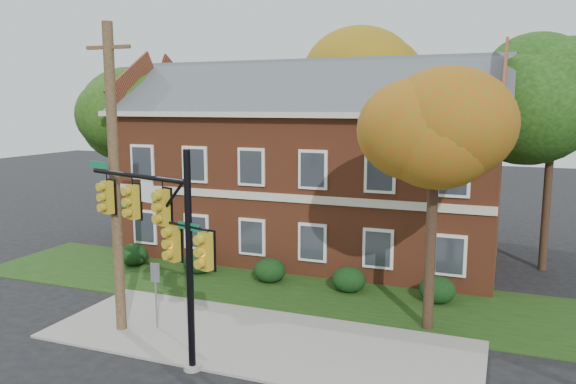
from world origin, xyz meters
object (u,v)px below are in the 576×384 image
(hedge_center, at_px, (270,270))
(sign_post, at_px, (156,285))
(tree_far_rear, at_px, (373,83))
(apartment_building, at_px, (310,156))
(tree_right_rear, at_px, (563,91))
(hedge_far_right, at_px, (437,290))
(traffic_signal, at_px, (163,230))
(hedge_right, at_px, (349,280))
(hedge_far_left, at_px, (134,255))
(hedge_left, at_px, (198,262))
(tree_near_right, at_px, (442,133))
(tree_left_rear, at_px, (134,121))
(utility_pole, at_px, (115,180))

(hedge_center, bearing_deg, sign_post, -104.24)
(hedge_center, relative_size, tree_far_rear, 0.12)
(apartment_building, xyz_separation_m, tree_right_rear, (11.31, 0.86, 3.13))
(hedge_far_right, height_order, traffic_signal, traffic_signal)
(sign_post, bearing_deg, hedge_right, 48.47)
(apartment_building, height_order, hedge_far_left, apartment_building)
(hedge_left, distance_m, tree_right_rear, 17.74)
(hedge_right, height_order, tree_near_right, tree_near_right)
(tree_left_rear, bearing_deg, tree_near_right, -22.36)
(tree_right_rear, bearing_deg, tree_far_rear, 145.00)
(tree_near_right, distance_m, tree_right_rear, 9.94)
(hedge_left, distance_m, hedge_center, 3.50)
(hedge_center, relative_size, tree_left_rear, 0.16)
(hedge_left, distance_m, hedge_far_right, 10.50)
(tree_near_right, bearing_deg, hedge_left, 165.19)
(hedge_far_right, height_order, utility_pole, utility_pole)
(tree_right_rear, bearing_deg, hedge_left, -157.58)
(hedge_center, relative_size, tree_right_rear, 0.13)
(tree_near_right, xyz_separation_m, tree_right_rear, (4.09, 8.95, 1.45))
(hedge_left, bearing_deg, hedge_right, 0.00)
(hedge_left, distance_m, utility_pole, 8.10)
(hedge_far_right, xyz_separation_m, traffic_signal, (-6.98, -7.85, 3.41))
(apartment_building, height_order, tree_right_rear, tree_right_rear)
(hedge_far_right, xyz_separation_m, sign_post, (-8.55, -6.09, 1.05))
(hedge_left, bearing_deg, tree_far_rear, 69.71)
(hedge_far_right, xyz_separation_m, utility_pole, (-9.60, -6.61, 4.60))
(sign_post, bearing_deg, hedge_center, 73.87)
(traffic_signal, relative_size, sign_post, 2.74)
(hedge_center, height_order, utility_pole, utility_pole)
(tree_far_rear, bearing_deg, hedge_right, -80.64)
(hedge_far_left, distance_m, tree_near_right, 15.75)
(hedge_far_left, relative_size, hedge_far_right, 1.00)
(tree_left_rear, height_order, tree_far_rear, tree_far_rear)
(hedge_right, xyz_separation_m, hedge_far_right, (3.50, 0.00, 0.00))
(hedge_right, distance_m, hedge_far_right, 3.50)
(hedge_left, height_order, hedge_right, same)
(hedge_left, height_order, sign_post, sign_post)
(hedge_center, bearing_deg, tree_near_right, -21.42)
(hedge_right, distance_m, tree_far_rear, 15.66)
(hedge_far_right, bearing_deg, hedge_center, 180.00)
(hedge_far_left, xyz_separation_m, sign_post, (5.45, -6.09, 1.05))
(tree_far_rear, bearing_deg, hedge_left, -110.29)
(tree_right_rear, bearing_deg, hedge_far_left, -161.55)
(tree_left_rear, xyz_separation_m, tree_far_rear, (11.07, 8.96, 2.16))
(apartment_building, bearing_deg, tree_left_rear, -173.46)
(hedge_far_left, bearing_deg, sign_post, -48.14)
(hedge_far_left, height_order, utility_pole, utility_pole)
(sign_post, bearing_deg, tree_right_rear, 41.61)
(tree_near_right, height_order, tree_left_rear, tree_left_rear)
(tree_near_right, bearing_deg, hedge_right, 142.72)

